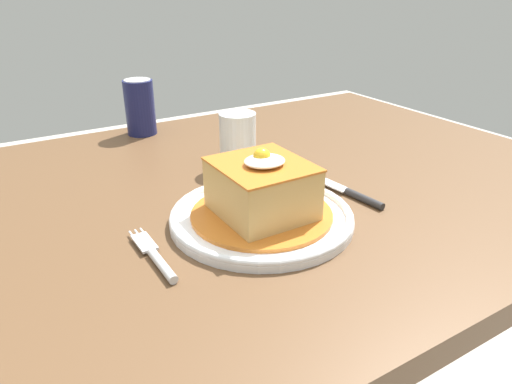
# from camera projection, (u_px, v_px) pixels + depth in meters

# --- Properties ---
(dining_table) EXTENTS (1.36, 0.88, 0.76)m
(dining_table) POSITION_uv_depth(u_px,v_px,m) (223.00, 244.00, 0.84)
(dining_table) COLOR brown
(dining_table) RESTS_ON ground_plane
(main_plate) EXTENTS (0.27, 0.27, 0.02)m
(main_plate) POSITION_uv_depth(u_px,v_px,m) (263.00, 216.00, 0.69)
(main_plate) COLOR white
(main_plate) RESTS_ON dining_table
(sandwich_meal) EXTENTS (0.21, 0.21, 0.11)m
(sandwich_meal) POSITION_uv_depth(u_px,v_px,m) (263.00, 191.00, 0.68)
(sandwich_meal) COLOR #C66B23
(sandwich_meal) RESTS_ON main_plate
(fork) EXTENTS (0.02, 0.14, 0.01)m
(fork) POSITION_uv_depth(u_px,v_px,m) (156.00, 257.00, 0.60)
(fork) COLOR silver
(fork) RESTS_ON dining_table
(knife) EXTENTS (0.03, 0.17, 0.01)m
(knife) POSITION_uv_depth(u_px,v_px,m) (353.00, 194.00, 0.77)
(knife) COLOR #262628
(knife) RESTS_ON dining_table
(soda_can) EXTENTS (0.07, 0.07, 0.12)m
(soda_can) POSITION_uv_depth(u_px,v_px,m) (140.00, 107.00, 1.06)
(soda_can) COLOR #191E51
(soda_can) RESTS_ON dining_table
(drinking_glass) EXTENTS (0.07, 0.07, 0.10)m
(drinking_glass) POSITION_uv_depth(u_px,v_px,m) (238.00, 145.00, 0.88)
(drinking_glass) COLOR #3F2314
(drinking_glass) RESTS_ON dining_table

